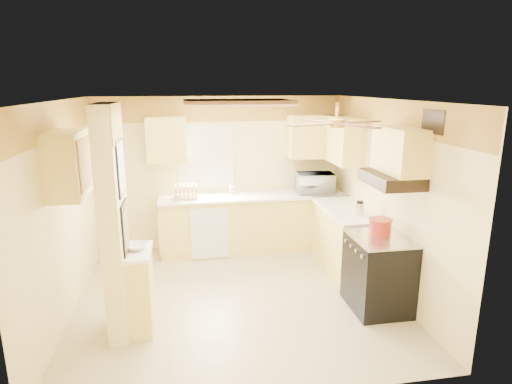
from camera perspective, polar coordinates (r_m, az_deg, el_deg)
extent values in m
plane|color=tan|center=(5.71, -2.64, -13.80)|extent=(4.00, 4.00, 0.00)
plane|color=white|center=(5.05, -2.97, 12.13)|extent=(4.00, 4.00, 0.00)
plane|color=#F2DB94|center=(7.08, -4.68, 2.48)|extent=(4.00, 0.00, 4.00)
plane|color=#F2DB94|center=(3.48, 1.12, -10.06)|extent=(4.00, 0.00, 4.00)
plane|color=#F2DB94|center=(5.40, -24.40, -2.48)|extent=(0.00, 3.80, 3.80)
plane|color=#F2DB94|center=(5.83, 17.12, -0.67)|extent=(0.00, 3.80, 3.80)
cube|color=#FFC94B|center=(6.93, -4.85, 10.98)|extent=(4.00, 0.02, 0.40)
cube|color=#F2DB94|center=(4.74, -18.39, -4.10)|extent=(0.20, 0.70, 2.50)
cube|color=#ECD15D|center=(5.01, -15.12, -12.74)|extent=(0.25, 0.55, 0.90)
cube|color=white|center=(4.82, -15.48, -7.74)|extent=(0.28, 0.58, 0.04)
cube|color=#ECD15D|center=(7.06, -0.28, -4.23)|extent=(3.00, 0.60, 0.90)
cube|color=#ECD15D|center=(6.46, 11.84, -6.32)|extent=(0.60, 1.40, 0.90)
cube|color=white|center=(6.92, -0.27, -0.56)|extent=(3.04, 0.64, 0.04)
cube|color=white|center=(6.31, 11.97, -2.33)|extent=(0.64, 1.44, 0.04)
cube|color=white|center=(6.70, -6.20, -5.54)|extent=(0.58, 0.02, 0.80)
cube|color=white|center=(7.00, -6.77, 4.78)|extent=(0.92, 0.02, 1.02)
cube|color=white|center=(7.00, -6.77, 4.79)|extent=(0.80, 0.02, 0.90)
cube|color=#ECD15D|center=(6.79, -11.86, 6.85)|extent=(0.60, 0.35, 0.70)
cube|color=#ECD15D|center=(7.12, 7.97, 7.34)|extent=(0.90, 0.35, 0.70)
cube|color=#ECD15D|center=(6.77, 11.42, 6.85)|extent=(0.35, 1.00, 0.70)
cube|color=#ECD15D|center=(4.99, -23.84, 3.40)|extent=(0.35, 0.75, 0.70)
cube|color=#ECD15D|center=(5.13, 18.67, 5.27)|extent=(0.35, 0.76, 0.52)
cube|color=black|center=(5.48, 15.97, -10.40)|extent=(0.65, 0.76, 0.90)
cube|color=silver|center=(5.31, 16.30, -5.92)|extent=(0.66, 0.77, 0.02)
cylinder|color=silver|center=(5.00, 14.03, -8.32)|extent=(0.03, 0.05, 0.05)
cylinder|color=silver|center=(5.15, 13.28, -7.62)|extent=(0.03, 0.05, 0.05)
cylinder|color=silver|center=(5.29, 12.60, -7.01)|extent=(0.03, 0.05, 0.05)
cylinder|color=silver|center=(5.43, 11.93, -6.38)|extent=(0.03, 0.05, 0.05)
cube|color=black|center=(5.15, 17.55, 1.65)|extent=(0.50, 0.76, 0.14)
cube|color=black|center=(4.58, -17.61, 3.10)|extent=(0.02, 0.42, 0.57)
cube|color=white|center=(4.58, -17.53, 3.10)|extent=(0.01, 0.37, 0.52)
cube|color=black|center=(4.74, -17.02, -4.63)|extent=(0.02, 0.42, 0.57)
cube|color=yellow|center=(4.74, -16.95, -4.63)|extent=(0.01, 0.37, 0.52)
cube|color=brown|center=(5.56, -2.55, 11.90)|extent=(1.35, 0.95, 0.06)
cube|color=white|center=(5.56, -2.54, 11.64)|extent=(1.15, 0.75, 0.02)
cylinder|color=gold|center=(4.61, 10.80, 10.72)|extent=(0.04, 0.04, 0.16)
cylinder|color=gold|center=(4.62, 10.72, 8.98)|extent=(0.18, 0.18, 0.08)
cube|color=brown|center=(4.83, 13.65, 9.05)|extent=(0.55, 0.28, 0.01)
cube|color=brown|center=(4.87, 8.26, 9.33)|extent=(0.28, 0.55, 0.01)
cube|color=brown|center=(4.42, 7.51, 8.88)|extent=(0.55, 0.28, 0.01)
cube|color=brown|center=(4.38, 13.45, 8.58)|extent=(0.28, 0.55, 0.01)
cube|color=black|center=(4.87, 22.57, 8.65)|extent=(0.02, 0.40, 0.25)
imported|color=white|center=(7.10, 7.91, 1.20)|extent=(0.63, 0.46, 0.33)
imported|color=white|center=(4.85, -15.70, -7.02)|extent=(0.32, 0.32, 0.06)
cylinder|color=#AA241B|center=(5.40, 16.21, -4.52)|extent=(0.26, 0.26, 0.17)
cylinder|color=#AA241B|center=(5.38, 16.28, -3.57)|extent=(0.28, 0.28, 0.02)
cylinder|color=silver|center=(6.01, 13.65, -2.21)|extent=(0.13, 0.13, 0.17)
cylinder|color=black|center=(5.98, 13.71, -1.29)|extent=(0.09, 0.09, 0.03)
cube|color=tan|center=(6.80, -9.30, -0.67)|extent=(0.40, 0.31, 0.04)
cube|color=tan|center=(6.78, -10.64, -0.01)|extent=(0.02, 0.25, 0.21)
cube|color=tan|center=(6.78, -10.11, 0.01)|extent=(0.02, 0.25, 0.21)
cube|color=tan|center=(6.78, -9.58, 0.04)|extent=(0.02, 0.25, 0.21)
cube|color=tan|center=(6.78, -9.04, 0.06)|extent=(0.02, 0.25, 0.21)
cube|color=tan|center=(6.78, -8.51, 0.08)|extent=(0.02, 0.25, 0.21)
cube|color=tan|center=(6.78, -7.98, 0.10)|extent=(0.02, 0.25, 0.21)
cylinder|color=white|center=(6.78, -10.11, 0.01)|extent=(0.01, 0.21, 0.21)
cylinder|color=white|center=(6.78, -9.04, 0.06)|extent=(0.01, 0.21, 0.21)
cylinder|color=white|center=(7.00, -3.18, 0.29)|extent=(0.10, 0.10, 0.13)
cylinder|color=tan|center=(6.99, -3.04, 0.58)|extent=(0.01, 0.01, 0.20)
cylinder|color=tan|center=(7.01, -3.20, 0.61)|extent=(0.01, 0.01, 0.20)
cylinder|color=tan|center=(6.99, -3.33, 0.56)|extent=(0.01, 0.01, 0.20)
cylinder|color=tan|center=(6.97, -3.15, 0.54)|extent=(0.01, 0.01, 0.20)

